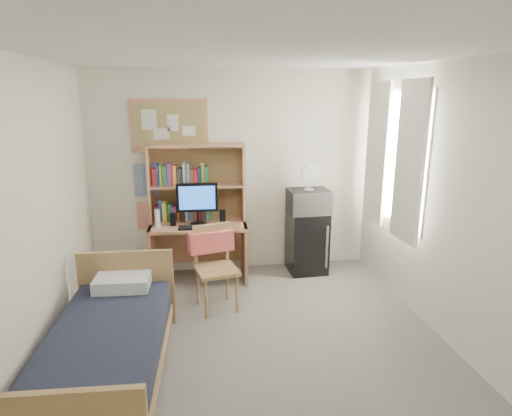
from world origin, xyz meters
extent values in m
cube|color=gray|center=(0.00, 0.00, -0.01)|extent=(3.60, 4.20, 0.02)
cube|color=white|center=(0.00, 0.00, 2.60)|extent=(3.60, 4.20, 0.02)
cube|color=white|center=(0.00, 2.10, 1.30)|extent=(3.60, 0.04, 2.60)
cube|color=white|center=(0.00, -2.10, 1.30)|extent=(3.60, 0.04, 2.60)
cube|color=white|center=(-1.80, 0.00, 1.30)|extent=(0.04, 4.20, 2.60)
cube|color=white|center=(1.80, 0.00, 1.30)|extent=(0.04, 4.20, 2.60)
cube|color=white|center=(1.75, 1.20, 1.60)|extent=(0.10, 1.40, 1.70)
cube|color=white|center=(1.72, 0.80, 1.60)|extent=(0.04, 0.55, 1.70)
cube|color=white|center=(1.72, 1.60, 1.60)|extent=(0.04, 0.55, 1.70)
cube|color=#A29255|center=(-0.78, 2.08, 1.92)|extent=(0.94, 0.03, 0.64)
cube|color=#254295|center=(-1.10, 2.09, 1.25)|extent=(0.30, 0.01, 0.42)
cube|color=red|center=(-1.10, 2.09, 0.78)|extent=(0.28, 0.01, 0.36)
cube|color=tan|center=(-0.48, 1.78, 0.37)|extent=(1.22, 0.65, 0.74)
cube|color=#AB8751|center=(-0.31, 0.97, 0.46)|extent=(0.55, 0.55, 0.93)
cube|color=black|center=(0.94, 1.84, 0.41)|extent=(0.49, 0.49, 0.81)
cube|color=black|center=(-1.28, -0.14, 0.24)|extent=(1.00, 1.83, 0.49)
cube|color=tan|center=(-0.47, 1.93, 1.23)|extent=(1.19, 0.36, 0.97)
cube|color=black|center=(-0.48, 1.72, 1.01)|extent=(0.50, 0.06, 0.53)
cube|color=black|center=(-0.49, 1.58, 0.75)|extent=(0.47, 0.17, 0.02)
cube|color=black|center=(-0.78, 1.74, 0.82)|extent=(0.07, 0.07, 0.16)
cube|color=black|center=(-0.18, 1.71, 0.83)|extent=(0.08, 0.08, 0.18)
cylinder|color=white|center=(-0.96, 1.71, 0.85)|extent=(0.07, 0.07, 0.22)
cube|color=#F6655D|center=(-0.35, 1.17, 0.72)|extent=(0.52, 0.25, 0.24)
cube|color=silver|center=(0.94, 1.82, 0.96)|extent=(0.52, 0.40, 0.30)
cylinder|color=white|center=(0.94, 1.82, 1.27)|extent=(0.26, 0.26, 0.31)
cube|color=white|center=(-1.23, 0.61, 0.55)|extent=(0.53, 0.39, 0.12)
camera|label=1|loc=(-0.56, -3.33, 2.30)|focal=30.00mm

